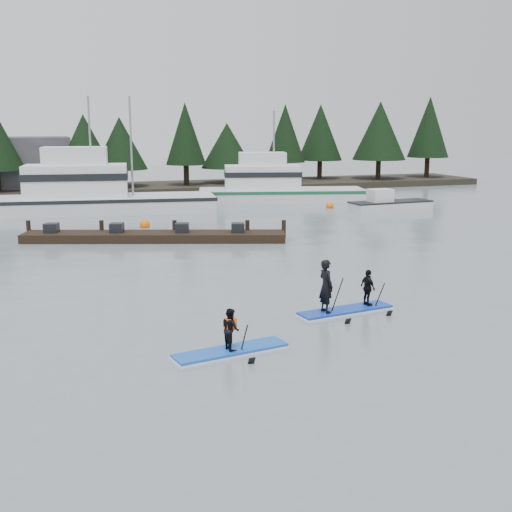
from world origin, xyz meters
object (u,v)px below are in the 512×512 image
object	(u,v)px
fishing_boat_large	(98,203)
paddleboard_solo	(231,340)
paddleboard_duo	(343,294)
floating_dock	(154,237)
fishing_boat_medium	(277,195)

from	to	relation	value
fishing_boat_large	paddleboard_solo	world-z (taller)	fishing_boat_large
paddleboard_duo	floating_dock	bearing A→B (deg)	94.97
fishing_boat_large	paddleboard_duo	xyz separation A→B (m)	(5.43, -27.86, -0.01)
fishing_boat_large	fishing_boat_medium	xyz separation A→B (m)	(14.24, 1.71, -0.11)
fishing_boat_large	paddleboard_duo	world-z (taller)	fishing_boat_large
paddleboard_solo	paddleboard_duo	bearing A→B (deg)	18.32
paddleboard_solo	paddleboard_duo	distance (m)	5.27
fishing_boat_large	floating_dock	distance (m)	12.69
floating_dock	paddleboard_solo	bearing A→B (deg)	-74.99
floating_dock	paddleboard_solo	size ratio (longest dim) A/B	4.18
fishing_boat_large	paddleboard_duo	size ratio (longest dim) A/B	4.61
fishing_boat_medium	paddleboard_solo	bearing A→B (deg)	-98.30
fishing_boat_medium	paddleboard_solo	world-z (taller)	fishing_boat_medium
paddleboard_solo	paddleboard_duo	size ratio (longest dim) A/B	0.97
paddleboard_solo	fishing_boat_large	bearing A→B (deg)	81.63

